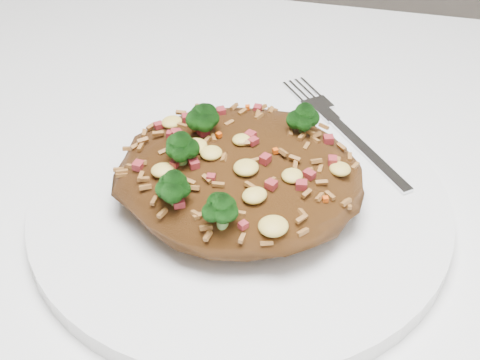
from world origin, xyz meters
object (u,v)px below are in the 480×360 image
object	(u,v)px
fried_rice	(239,166)
fork	(350,135)
dining_table	(78,326)
plate	(240,205)

from	to	relation	value
fried_rice	fork	distance (m)	0.11
dining_table	fork	xyz separation A→B (m)	(0.18, 0.14, 0.11)
dining_table	fried_rice	distance (m)	0.18
plate	fork	xyz separation A→B (m)	(0.07, 0.09, 0.01)
plate	fried_rice	distance (m)	0.03
fried_rice	plate	bearing A→B (deg)	55.55
plate	fried_rice	world-z (taller)	fried_rice
plate	fried_rice	size ratio (longest dim) A/B	1.73
dining_table	plate	xyz separation A→B (m)	(0.11, 0.05, 0.10)
fried_rice	fork	xyz separation A→B (m)	(0.07, 0.09, -0.03)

